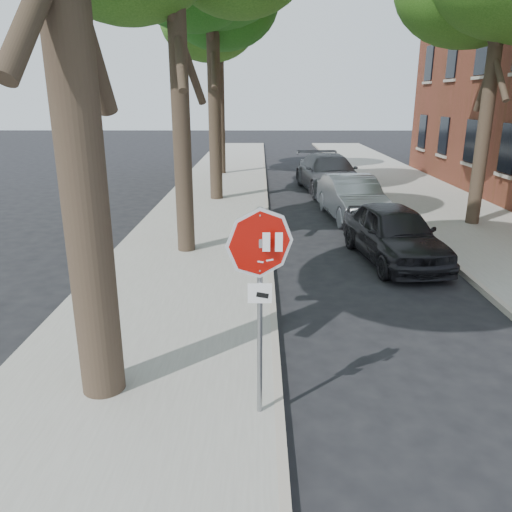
{
  "coord_description": "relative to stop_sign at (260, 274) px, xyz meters",
  "views": [
    {
      "loc": [
        -0.7,
        -5.38,
        3.86
      ],
      "look_at": [
        -0.75,
        0.34,
        2.05
      ],
      "focal_mm": 35.0,
      "sensor_mm": 36.0,
      "label": 1
    }
  ],
  "objects": [
    {
      "name": "car_b",
      "position": [
        3.07,
        11.04,
        -1.23
      ],
      "size": [
        1.94,
        4.46,
        1.43
      ],
      "primitive_type": "imported",
      "rotation": [
        0.0,
        0.0,
        0.1
      ],
      "color": "#9B9CA2",
      "rests_on": "ground"
    },
    {
      "name": "ground",
      "position": [
        0.7,
        0.03,
        -1.95
      ],
      "size": [
        120.0,
        120.0,
        0.0
      ],
      "primitive_type": "plane",
      "color": "black",
      "rests_on": "ground"
    },
    {
      "name": "tree_far",
      "position": [
        -2.02,
        21.14,
        5.26
      ],
      "size": [
        5.29,
        4.91,
        9.33
      ],
      "color": "black",
      "rests_on": "sidewalk_left"
    },
    {
      "name": "curb_right",
      "position": [
        4.65,
        12.03,
        -1.88
      ],
      "size": [
        0.12,
        55.0,
        0.13
      ],
      "primitive_type": "cube",
      "color": "#9E9384",
      "rests_on": "ground"
    },
    {
      "name": "car_a",
      "position": [
        3.3,
        6.52,
        -1.25
      ],
      "size": [
        2.19,
        4.3,
        1.4
      ],
      "primitive_type": "imported",
      "rotation": [
        0.0,
        0.0,
        0.13
      ],
      "color": "black",
      "rests_on": "ground"
    },
    {
      "name": "stop_sign",
      "position": [
        0.0,
        0.0,
        0.0
      ],
      "size": [
        0.76,
        0.34,
        2.61
      ],
      "color": "gray",
      "rests_on": "sidewalk_left"
    },
    {
      "name": "sidewalk_left",
      "position": [
        -1.8,
        12.03,
        -1.89
      ],
      "size": [
        4.0,
        55.0,
        0.12
      ],
      "primitive_type": "cube",
      "color": "gray",
      "rests_on": "ground"
    },
    {
      "name": "car_c",
      "position": [
        2.97,
        16.22,
        -1.16
      ],
      "size": [
        2.76,
        5.62,
        1.57
      ],
      "primitive_type": "imported",
      "rotation": [
        0.0,
        0.0,
        0.11
      ],
      "color": "#46464B",
      "rests_on": "ground"
    },
    {
      "name": "curb_left",
      "position": [
        0.25,
        12.03,
        -1.88
      ],
      "size": [
        0.12,
        55.0,
        0.13
      ],
      "primitive_type": "cube",
      "color": "#9E9384",
      "rests_on": "ground"
    },
    {
      "name": "sidewalk_right",
      "position": [
        6.7,
        12.03,
        -1.89
      ],
      "size": [
        4.0,
        55.0,
        0.12
      ],
      "primitive_type": "cube",
      "color": "gray",
      "rests_on": "ground"
    }
  ]
}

